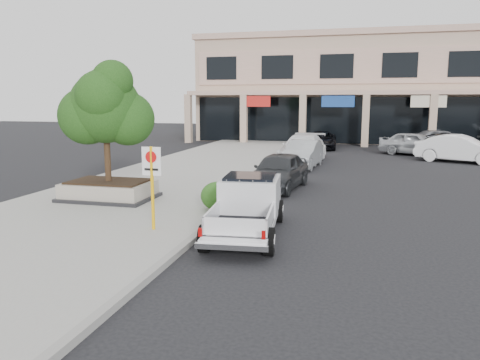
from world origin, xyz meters
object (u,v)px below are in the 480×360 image
(planter, at_px, (109,190))
(lot_car_d, at_px, (453,144))
(planter_tree, at_px, (111,108))
(curb_car_d, at_px, (321,140))
(pickup_truck, at_px, (246,208))
(curb_car_b, at_px, (303,154))
(no_parking_sign, at_px, (152,176))
(curb_car_a, at_px, (279,171))
(lot_car_b, at_px, (460,149))
(curb_car_c, at_px, (303,148))
(lot_car_e, at_px, (440,139))
(lot_car_a, at_px, (415,143))

(planter, xyz_separation_m, lot_car_d, (14.87, 19.17, 0.27))
(planter_tree, height_order, curb_car_d, planter_tree)
(planter_tree, distance_m, pickup_truck, 6.87)
(planter, xyz_separation_m, pickup_truck, (5.77, -2.76, 0.30))
(planter_tree, height_order, curb_car_b, planter_tree)
(planter_tree, distance_m, no_parking_sign, 5.02)
(curb_car_a, bearing_deg, lot_car_b, 57.88)
(curb_car_d, height_order, lot_car_d, lot_car_d)
(pickup_truck, height_order, lot_car_d, pickup_truck)
(curb_car_c, xyz_separation_m, lot_car_e, (9.12, 9.28, -0.01))
(curb_car_c, distance_m, curb_car_d, 8.22)
(curb_car_a, height_order, curb_car_b, curb_car_a)
(pickup_truck, height_order, lot_car_a, lot_car_a)
(curb_car_d, xyz_separation_m, lot_car_b, (8.69, -6.05, 0.16))
(curb_car_b, height_order, lot_car_e, lot_car_e)
(curb_car_b, bearing_deg, planter_tree, -112.48)
(curb_car_c, bearing_deg, lot_car_b, 16.74)
(planter, relative_size, planter_tree, 0.80)
(curb_car_c, distance_m, lot_car_a, 8.84)
(lot_car_a, height_order, lot_car_d, lot_car_a)
(lot_car_a, bearing_deg, curb_car_c, 151.02)
(lot_car_b, bearing_deg, planter_tree, 159.50)
(curb_car_a, distance_m, lot_car_d, 17.64)
(no_parking_sign, relative_size, lot_car_a, 0.49)
(curb_car_c, bearing_deg, curb_car_d, 90.28)
(planter_tree, relative_size, curb_car_b, 0.88)
(curb_car_a, bearing_deg, lot_car_e, 70.70)
(no_parking_sign, xyz_separation_m, pickup_truck, (2.50, 0.59, -0.86))
(lot_car_d, bearing_deg, planter_tree, 131.72)
(lot_car_e, bearing_deg, lot_car_a, 128.54)
(curb_car_c, xyz_separation_m, lot_car_a, (6.93, 5.48, -0.03))
(no_parking_sign, bearing_deg, lot_car_a, 67.56)
(planter, distance_m, curb_car_c, 14.27)
(pickup_truck, relative_size, curb_car_d, 1.02)
(lot_car_a, relative_size, lot_car_d, 0.87)
(pickup_truck, height_order, curb_car_b, pickup_truck)
(curb_car_b, height_order, curb_car_c, curb_car_c)
(pickup_truck, distance_m, lot_car_b, 20.13)
(curb_car_a, bearing_deg, curb_car_b, 95.24)
(planter_tree, distance_m, lot_car_e, 26.69)
(curb_car_d, xyz_separation_m, lot_car_e, (8.67, 1.07, 0.14))
(no_parking_sign, bearing_deg, lot_car_b, 58.86)
(planter_tree, bearing_deg, lot_car_e, 57.15)
(curb_car_c, relative_size, lot_car_a, 1.21)
(curb_car_b, bearing_deg, lot_car_b, 32.05)
(planter, height_order, curb_car_d, curb_car_d)
(planter_tree, distance_m, lot_car_b, 21.12)
(pickup_truck, xyz_separation_m, lot_car_a, (6.59, 21.42, 0.02))
(curb_car_a, xyz_separation_m, curb_car_d, (0.39, 17.17, -0.10))
(lot_car_d, bearing_deg, planter, 131.69)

